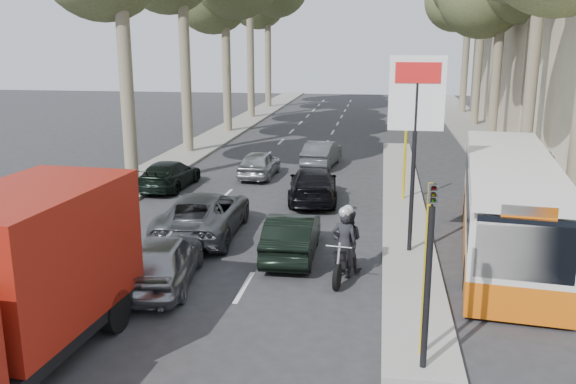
% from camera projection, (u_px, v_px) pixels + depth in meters
% --- Properties ---
extents(ground, '(120.00, 120.00, 0.00)m').
position_uv_depth(ground, '(264.00, 326.00, 13.13)').
color(ground, '#28282B').
rests_on(ground, ground).
extents(sidewalk_right, '(3.20, 70.00, 0.12)m').
position_uv_depth(sidewalk_right, '(488.00, 145.00, 35.83)').
color(sidewalk_right, gray).
rests_on(sidewalk_right, ground).
extents(median_left, '(2.40, 64.00, 0.12)m').
position_uv_depth(median_left, '(227.00, 131.00, 41.16)').
color(median_left, gray).
rests_on(median_left, ground).
extents(traffic_island, '(1.50, 26.00, 0.16)m').
position_uv_depth(traffic_island, '(403.00, 200.00, 23.18)').
color(traffic_island, gray).
rests_on(traffic_island, ground).
extents(billboard, '(1.50, 12.10, 5.60)m').
position_uv_depth(billboard, '(415.00, 127.00, 16.55)').
color(billboard, yellow).
rests_on(billboard, ground).
extents(traffic_light_island, '(0.16, 0.41, 3.60)m').
position_uv_depth(traffic_light_island, '(430.00, 246.00, 10.61)').
color(traffic_light_island, black).
rests_on(traffic_light_island, ground).
extents(silver_hatchback, '(2.05, 4.11, 1.35)m').
position_uv_depth(silver_hatchback, '(162.00, 260.00, 15.14)').
color(silver_hatchback, gray).
rests_on(silver_hatchback, ground).
extents(dark_hatchback, '(1.41, 3.84, 1.25)m').
position_uv_depth(dark_hatchback, '(292.00, 235.00, 17.22)').
color(dark_hatchback, black).
rests_on(dark_hatchback, ground).
extents(queue_car_a, '(2.46, 5.02, 1.37)m').
position_uv_depth(queue_car_a, '(204.00, 214.00, 19.18)').
color(queue_car_a, '#474A4E').
rests_on(queue_car_a, ground).
extents(queue_car_b, '(2.22, 4.59, 1.29)m').
position_uv_depth(queue_car_b, '(313.00, 184.00, 23.27)').
color(queue_car_b, black).
rests_on(queue_car_b, ground).
extents(queue_car_c, '(1.55, 3.62, 1.22)m').
position_uv_depth(queue_car_c, '(259.00, 164.00, 27.40)').
color(queue_car_c, '#A0A4A8').
rests_on(queue_car_c, ground).
extents(queue_car_d, '(1.75, 3.92, 1.25)m').
position_uv_depth(queue_car_d, '(322.00, 153.00, 29.83)').
color(queue_car_d, '#4C4F54').
rests_on(queue_car_d, ground).
extents(queue_car_e, '(1.79, 4.07, 1.16)m').
position_uv_depth(queue_car_e, '(169.00, 175.00, 25.28)').
color(queue_car_e, black).
rests_on(queue_car_e, ground).
extents(red_truck, '(2.69, 6.26, 3.27)m').
position_uv_depth(red_truck, '(15.00, 279.00, 11.13)').
color(red_truck, black).
rests_on(red_truck, ground).
extents(city_bus, '(3.55, 10.74, 2.78)m').
position_uv_depth(city_bus, '(508.00, 201.00, 17.61)').
color(city_bus, '#D1590B').
rests_on(city_bus, ground).
extents(motorcycle, '(0.90, 2.24, 1.91)m').
position_uv_depth(motorcycle, '(346.00, 243.00, 15.77)').
color(motorcycle, black).
rests_on(motorcycle, ground).
extents(pedestrian_near, '(0.69, 1.15, 1.84)m').
position_uv_depth(pedestrian_near, '(546.00, 195.00, 20.02)').
color(pedestrian_near, '#3B3048').
rests_on(pedestrian_near, sidewalk_right).
extents(pedestrian_far, '(1.35, 0.92, 1.92)m').
position_uv_depth(pedestrian_far, '(543.00, 175.00, 22.83)').
color(pedestrian_far, brown).
rests_on(pedestrian_far, sidewalk_right).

